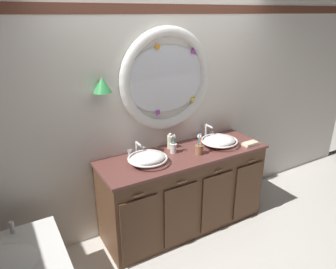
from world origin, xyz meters
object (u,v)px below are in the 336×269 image
Objects in this scene: sink_basin_left at (148,158)px; sink_basin_right at (219,141)px; toothbrush_holder_right at (199,149)px; toothbrush_holder_left at (173,147)px; folded_hand_towel at (250,144)px; soap_dispenser at (170,142)px.

sink_basin_left is 0.96× the size of sink_basin_right.
toothbrush_holder_left is at bearing 143.02° from toothbrush_holder_right.
sink_basin_left is 1.85× the size of toothbrush_holder_left.
toothbrush_holder_left reaches higher than folded_hand_towel.
sink_basin_right is at bearing -22.44° from soap_dispenser.
sink_basin_left is 1.22m from folded_hand_towel.
soap_dispenser is (-0.51, 0.21, 0.02)m from sink_basin_right.
sink_basin_left is 0.43m from soap_dispenser.
sink_basin_left is 0.89m from sink_basin_right.
folded_hand_towel is (0.64, -0.09, -0.05)m from toothbrush_holder_right.
folded_hand_towel is at bearing -8.28° from toothbrush_holder_right.
toothbrush_holder_left reaches higher than sink_basin_right.
toothbrush_holder_right is at bearing -167.64° from sink_basin_right.
toothbrush_holder_right is at bearing 171.72° from folded_hand_towel.
sink_basin_left is 0.57m from toothbrush_holder_right.
toothbrush_holder_left is 0.27m from toothbrush_holder_right.
soap_dispenser is (0.38, 0.21, 0.02)m from sink_basin_left.
sink_basin_right is (0.89, 0.00, -0.00)m from sink_basin_left.
sink_basin_right reaches higher than folded_hand_towel.
sink_basin_right is at bearing 0.00° from sink_basin_left.
toothbrush_holder_right is 0.34m from soap_dispenser.
toothbrush_holder_right is at bearing -7.18° from sink_basin_left.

